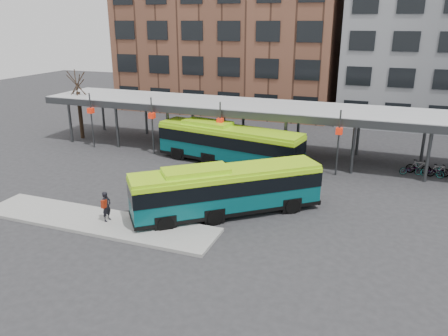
% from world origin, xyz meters
% --- Properties ---
extents(ground, '(120.00, 120.00, 0.00)m').
position_xyz_m(ground, '(0.00, 0.00, 0.00)').
color(ground, '#28282B').
rests_on(ground, ground).
extents(boarding_island, '(14.00, 3.00, 0.18)m').
position_xyz_m(boarding_island, '(-5.50, -3.00, 0.09)').
color(boarding_island, gray).
rests_on(boarding_island, ground).
extents(canopy, '(40.00, 6.53, 4.80)m').
position_xyz_m(canopy, '(-0.06, 12.87, 3.91)').
color(canopy, '#999B9E').
rests_on(canopy, ground).
extents(tree, '(1.64, 1.64, 5.60)m').
position_xyz_m(tree, '(-18.00, 12.00, 2.43)').
color(tree, black).
rests_on(tree, ground).
extents(building_brick, '(26.00, 14.00, 22.00)m').
position_xyz_m(building_brick, '(-10.00, 32.00, 11.00)').
color(building_brick, brown).
rests_on(building_brick, ground).
extents(bus_front, '(9.97, 8.74, 3.02)m').
position_xyz_m(bus_front, '(0.86, 0.58, 1.57)').
color(bus_front, '#07494E').
rests_on(bus_front, ground).
extents(bus_rear, '(11.95, 4.50, 3.22)m').
position_xyz_m(bus_rear, '(-2.23, 9.44, 1.68)').
color(bus_rear, '#07494E').
rests_on(bus_rear, ground).
extents(pedestrian, '(0.46, 0.67, 1.69)m').
position_xyz_m(pedestrian, '(-4.88, -2.88, 1.04)').
color(pedestrian, black).
rests_on(pedestrian, boarding_island).
extents(bike_rack, '(4.88, 1.38, 1.05)m').
position_xyz_m(bike_rack, '(12.59, 11.89, 0.46)').
color(bike_rack, slate).
rests_on(bike_rack, ground).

